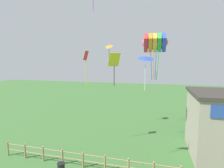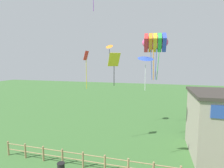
{
  "view_description": "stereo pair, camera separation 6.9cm",
  "coord_description": "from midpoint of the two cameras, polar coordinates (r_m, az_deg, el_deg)",
  "views": [
    {
      "loc": [
        3.42,
        -4.71,
        7.74
      ],
      "look_at": [
        0.0,
        8.44,
        6.06
      ],
      "focal_mm": 28.0,
      "sensor_mm": 36.0,
      "label": 1
    },
    {
      "loc": [
        3.49,
        -4.69,
        7.74
      ],
      "look_at": [
        0.0,
        8.44,
        6.06
      ],
      "focal_mm": 28.0,
      "sensor_mm": 36.0,
      "label": 2
    }
  ],
  "objects": [
    {
      "name": "kite_blue_delta",
      "position": [
        15.34,
        11.06,
        8.13
      ],
      "size": [
        1.73,
        1.71,
        3.06
      ],
      "color": "blue"
    },
    {
      "name": "kite_yellow_diamond",
      "position": [
        12.14,
        0.84,
        7.02
      ],
      "size": [
        0.96,
        0.9,
        2.28
      ],
      "color": "yellow"
    },
    {
      "name": "wooden_fence",
      "position": [
        13.64,
        -2.21,
        -24.16
      ],
      "size": [
        17.06,
        0.14,
        1.21
      ],
      "color": "#9E7F56",
      "rests_on": "ground_plane"
    },
    {
      "name": "kite_red_diamond",
      "position": [
        15.81,
        -8.31,
        6.84
      ],
      "size": [
        0.32,
        0.63,
        3.39
      ],
      "color": "red"
    },
    {
      "name": "kite_orange_delta",
      "position": [
        20.27,
        -0.77,
        11.87
      ],
      "size": [
        0.95,
        0.87,
        2.33
      ],
      "color": "orange"
    },
    {
      "name": "kite_rainbow_parafoil",
      "position": [
        16.94,
        13.99,
        12.98
      ],
      "size": [
        2.42,
        1.87,
        4.35
      ],
      "color": "#E54C8C"
    }
  ]
}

